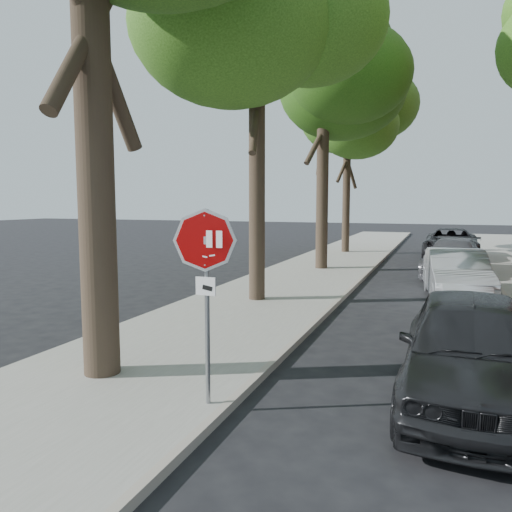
{
  "coord_description": "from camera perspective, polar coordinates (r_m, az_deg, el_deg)",
  "views": [
    {
      "loc": [
        2.16,
        -5.82,
        2.82
      ],
      "look_at": [
        -0.3,
        0.76,
        2.05
      ],
      "focal_mm": 35.0,
      "sensor_mm": 36.0,
      "label": 1
    }
  ],
  "objects": [
    {
      "name": "ground",
      "position": [
        6.82,
        0.11,
        -18.18
      ],
      "size": [
        120.0,
        120.0,
        0.0
      ],
      "primitive_type": "plane",
      "color": "black",
      "rests_on": "ground"
    },
    {
      "name": "sidewalk_left",
      "position": [
        18.62,
        5.76,
        -2.29
      ],
      "size": [
        4.0,
        55.0,
        0.12
      ],
      "primitive_type": "cube",
      "color": "gray",
      "rests_on": "ground"
    },
    {
      "name": "curb_left",
      "position": [
        18.22,
        12.02,
        -2.57
      ],
      "size": [
        0.12,
        55.0,
        0.13
      ],
      "primitive_type": "cube",
      "color": "#9E9384",
      "rests_on": "ground"
    },
    {
      "name": "curb_right",
      "position": [
        18.12,
        25.93,
        -3.12
      ],
      "size": [
        0.12,
        55.0,
        0.13
      ],
      "primitive_type": "cube",
      "color": "#9E9384",
      "rests_on": "ground"
    },
    {
      "name": "stop_sign",
      "position": [
        6.52,
        -5.75,
        -1.45
      ],
      "size": [
        0.76,
        0.34,
        2.61
      ],
      "color": "gray",
      "rests_on": "sidewalk_left"
    },
    {
      "name": "tree_mid_a",
      "position": [
        14.6,
        0.2,
        25.4
      ],
      "size": [
        5.59,
        5.19,
        9.84
      ],
      "color": "black",
      "rests_on": "sidewalk_left"
    },
    {
      "name": "tree_mid_b",
      "position": [
        21.1,
        7.79,
        20.41
      ],
      "size": [
        5.88,
        5.46,
        10.36
      ],
      "color": "black",
      "rests_on": "sidewalk_left"
    },
    {
      "name": "tree_far",
      "position": [
        27.72,
        10.45,
        15.28
      ],
      "size": [
        5.29,
        4.91,
        9.33
      ],
      "color": "black",
      "rests_on": "sidewalk_left"
    },
    {
      "name": "car_a",
      "position": [
        7.66,
        23.34,
        -9.71
      ],
      "size": [
        1.89,
        4.6,
        1.56
      ],
      "primitive_type": "imported",
      "rotation": [
        0.0,
        0.0,
        -0.01
      ],
      "color": "black",
      "rests_on": "ground"
    },
    {
      "name": "car_b",
      "position": [
        15.39,
        21.93,
        -2.02
      ],
      "size": [
        1.99,
        4.52,
        1.45
      ],
      "primitive_type": "imported",
      "rotation": [
        0.0,
        0.0,
        0.11
      ],
      "color": "#A6A9AE",
      "rests_on": "ground"
    },
    {
      "name": "car_c",
      "position": [
        20.28,
        21.61,
        -0.16
      ],
      "size": [
        2.5,
        5.05,
        1.41
      ],
      "primitive_type": "imported",
      "rotation": [
        0.0,
        0.0,
        -0.11
      ],
      "color": "#4E4E53",
      "rests_on": "ground"
    },
    {
      "name": "car_d",
      "position": [
        26.16,
        21.38,
        1.3
      ],
      "size": [
        2.61,
        5.46,
        1.5
      ],
      "primitive_type": "imported",
      "rotation": [
        0.0,
        0.0,
        -0.02
      ],
      "color": "black",
      "rests_on": "ground"
    }
  ]
}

